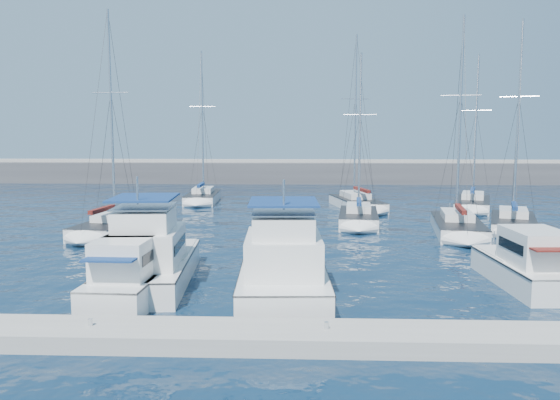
{
  "coord_description": "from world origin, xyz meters",
  "views": [
    {
      "loc": [
        -0.85,
        -28.6,
        7.04
      ],
      "look_at": [
        -2.19,
        5.18,
        3.0
      ],
      "focal_mm": 35.0,
      "sensor_mm": 36.0,
      "label": 1
    }
  ],
  "objects_px": {
    "sailboat_mid_c": "(358,217)",
    "motor_yacht_port_inner": "(150,261)",
    "sailboat_back_c": "(472,203)",
    "motor_yacht_port_outer": "(132,278)",
    "motor_yacht_stbd_outer": "(528,267)",
    "sailboat_mid_a": "(111,227)",
    "sailboat_mid_e": "(513,222)",
    "sailboat_back_b": "(357,203)",
    "motor_yacht_stbd_inner": "(283,269)",
    "sailboat_mid_d": "(457,226)",
    "sailboat_back_a": "(203,197)"
  },
  "relations": [
    {
      "from": "motor_yacht_port_outer",
      "to": "sailboat_mid_a",
      "type": "relative_size",
      "value": 0.43
    },
    {
      "from": "motor_yacht_port_inner",
      "to": "motor_yacht_stbd_outer",
      "type": "relative_size",
      "value": 1.32
    },
    {
      "from": "motor_yacht_port_outer",
      "to": "sailboat_mid_d",
      "type": "distance_m",
      "value": 24.97
    },
    {
      "from": "motor_yacht_port_outer",
      "to": "sailboat_mid_d",
      "type": "relative_size",
      "value": 0.43
    },
    {
      "from": "motor_yacht_stbd_outer",
      "to": "sailboat_mid_d",
      "type": "xyz_separation_m",
      "value": [
        0.7,
        14.1,
        -0.42
      ]
    },
    {
      "from": "sailboat_back_b",
      "to": "motor_yacht_port_outer",
      "type": "bearing_deg",
      "value": -124.94
    },
    {
      "from": "motor_yacht_port_outer",
      "to": "motor_yacht_port_inner",
      "type": "distance_m",
      "value": 2.32
    },
    {
      "from": "sailboat_mid_a",
      "to": "sailboat_back_b",
      "type": "height_order",
      "value": "sailboat_back_b"
    },
    {
      "from": "motor_yacht_port_inner",
      "to": "sailboat_back_c",
      "type": "bearing_deg",
      "value": 45.05
    },
    {
      "from": "sailboat_back_b",
      "to": "sailboat_mid_e",
      "type": "bearing_deg",
      "value": -59.86
    },
    {
      "from": "motor_yacht_port_outer",
      "to": "sailboat_back_b",
      "type": "bearing_deg",
      "value": 69.02
    },
    {
      "from": "motor_yacht_port_inner",
      "to": "sailboat_mid_c",
      "type": "distance_m",
      "value": 21.64
    },
    {
      "from": "motor_yacht_port_inner",
      "to": "sailboat_mid_e",
      "type": "distance_m",
      "value": 27.98
    },
    {
      "from": "sailboat_mid_e",
      "to": "sailboat_mid_a",
      "type": "bearing_deg",
      "value": -154.78
    },
    {
      "from": "motor_yacht_stbd_inner",
      "to": "sailboat_mid_e",
      "type": "xyz_separation_m",
      "value": [
        16.61,
        17.28,
        -0.6
      ]
    },
    {
      "from": "motor_yacht_stbd_outer",
      "to": "sailboat_mid_c",
      "type": "height_order",
      "value": "sailboat_mid_c"
    },
    {
      "from": "sailboat_mid_e",
      "to": "sailboat_back_c",
      "type": "bearing_deg",
      "value": 106.41
    },
    {
      "from": "motor_yacht_stbd_inner",
      "to": "sailboat_back_b",
      "type": "relative_size",
      "value": 0.57
    },
    {
      "from": "sailboat_mid_e",
      "to": "sailboat_back_a",
      "type": "relative_size",
      "value": 0.99
    },
    {
      "from": "motor_yacht_stbd_inner",
      "to": "sailboat_back_c",
      "type": "xyz_separation_m",
      "value": [
        17.18,
        28.89,
        -0.61
      ]
    },
    {
      "from": "motor_yacht_port_inner",
      "to": "motor_yacht_stbd_inner",
      "type": "relative_size",
      "value": 0.97
    },
    {
      "from": "motor_yacht_port_inner",
      "to": "sailboat_mid_a",
      "type": "height_order",
      "value": "sailboat_mid_a"
    },
    {
      "from": "sailboat_mid_e",
      "to": "sailboat_back_b",
      "type": "distance_m",
      "value": 15.61
    },
    {
      "from": "sailboat_mid_a",
      "to": "motor_yacht_stbd_outer",
      "type": "bearing_deg",
      "value": -21.68
    },
    {
      "from": "sailboat_mid_c",
      "to": "motor_yacht_port_inner",
      "type": "bearing_deg",
      "value": -117.08
    },
    {
      "from": "motor_yacht_stbd_outer",
      "to": "sailboat_mid_a",
      "type": "bearing_deg",
      "value": 149.67
    },
    {
      "from": "motor_yacht_stbd_inner",
      "to": "motor_yacht_stbd_outer",
      "type": "xyz_separation_m",
      "value": [
        11.35,
        1.6,
        -0.19
      ]
    },
    {
      "from": "motor_yacht_port_inner",
      "to": "motor_yacht_stbd_outer",
      "type": "distance_m",
      "value": 17.69
    },
    {
      "from": "motor_yacht_port_inner",
      "to": "sailboat_back_c",
      "type": "height_order",
      "value": "sailboat_back_c"
    },
    {
      "from": "sailboat_back_c",
      "to": "sailboat_mid_c",
      "type": "bearing_deg",
      "value": -123.15
    },
    {
      "from": "sailboat_mid_c",
      "to": "sailboat_back_a",
      "type": "xyz_separation_m",
      "value": [
        -14.95,
        13.56,
        0.02
      ]
    },
    {
      "from": "motor_yacht_stbd_inner",
      "to": "sailboat_mid_d",
      "type": "bearing_deg",
      "value": 50.01
    },
    {
      "from": "motor_yacht_port_inner",
      "to": "sailboat_mid_e",
      "type": "relative_size",
      "value": 0.59
    },
    {
      "from": "sailboat_mid_c",
      "to": "sailboat_back_a",
      "type": "height_order",
      "value": "sailboat_back_a"
    },
    {
      "from": "motor_yacht_stbd_inner",
      "to": "motor_yacht_port_outer",
      "type": "bearing_deg",
      "value": -173.32
    },
    {
      "from": "motor_yacht_port_outer",
      "to": "sailboat_back_c",
      "type": "relative_size",
      "value": 0.46
    },
    {
      "from": "motor_yacht_stbd_inner",
      "to": "sailboat_back_b",
      "type": "height_order",
      "value": "sailboat_back_b"
    },
    {
      "from": "motor_yacht_port_outer",
      "to": "sailboat_back_c",
      "type": "xyz_separation_m",
      "value": [
        23.65,
        29.94,
        -0.42
      ]
    },
    {
      "from": "motor_yacht_stbd_inner",
      "to": "sailboat_mid_d",
      "type": "relative_size",
      "value": 0.61
    },
    {
      "from": "motor_yacht_stbd_outer",
      "to": "sailboat_back_c",
      "type": "height_order",
      "value": "sailboat_back_c"
    },
    {
      "from": "sailboat_back_c",
      "to": "sailboat_mid_a",
      "type": "bearing_deg",
      "value": -135.49
    },
    {
      "from": "motor_yacht_stbd_inner",
      "to": "motor_yacht_stbd_outer",
      "type": "distance_m",
      "value": 11.46
    },
    {
      "from": "motor_yacht_stbd_inner",
      "to": "sailboat_back_a",
      "type": "relative_size",
      "value": 0.6
    },
    {
      "from": "motor_yacht_port_inner",
      "to": "sailboat_back_c",
      "type": "xyz_separation_m",
      "value": [
        23.52,
        27.63,
        -0.61
      ]
    },
    {
      "from": "sailboat_back_b",
      "to": "sailboat_mid_d",
      "type": "bearing_deg",
      "value": -77.78
    },
    {
      "from": "motor_yacht_port_inner",
      "to": "sailboat_back_a",
      "type": "xyz_separation_m",
      "value": [
        -3.28,
        31.77,
        -0.59
      ]
    },
    {
      "from": "sailboat_mid_a",
      "to": "sailboat_back_b",
      "type": "relative_size",
      "value": 0.95
    },
    {
      "from": "motor_yacht_port_inner",
      "to": "sailboat_back_c",
      "type": "relative_size",
      "value": 0.62
    },
    {
      "from": "motor_yacht_stbd_outer",
      "to": "motor_yacht_port_inner",
      "type": "bearing_deg",
      "value": 178.35
    },
    {
      "from": "sailboat_mid_c",
      "to": "sailboat_back_c",
      "type": "bearing_deg",
      "value": 44.02
    }
  ]
}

